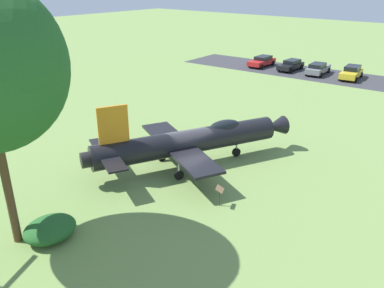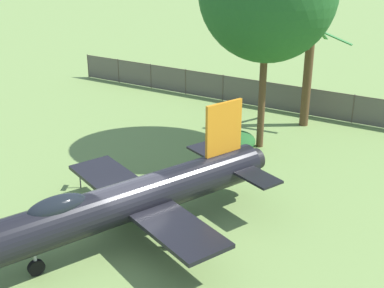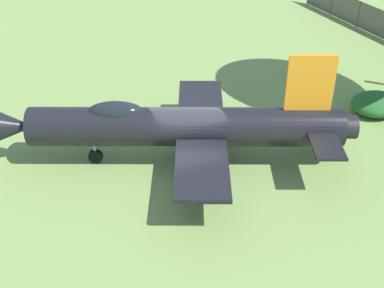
{
  "view_description": "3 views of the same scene",
  "coord_description": "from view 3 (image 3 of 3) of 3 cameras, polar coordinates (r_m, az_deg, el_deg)",
  "views": [
    {
      "loc": [
        -15.18,
        17.83,
        11.49
      ],
      "look_at": [
        -0.29,
        -0.11,
        1.62
      ],
      "focal_mm": 37.05,
      "sensor_mm": 36.0,
      "label": 1
    },
    {
      "loc": [
        10.65,
        -14.55,
        11.63
      ],
      "look_at": [
        0.41,
        4.47,
        2.5
      ],
      "focal_mm": 50.31,
      "sensor_mm": 36.0,
      "label": 2
    },
    {
      "loc": [
        15.66,
        -7.09,
        11.75
      ],
      "look_at": [
        1.05,
        -0.22,
        1.57
      ],
      "focal_mm": 47.16,
      "sensor_mm": 36.0,
      "label": 3
    }
  ],
  "objects": [
    {
      "name": "ground_plane",
      "position": [
        20.82,
        -0.7,
        -2.11
      ],
      "size": [
        200.0,
        200.0,
        0.0
      ],
      "primitive_type": "plane",
      "color": "#75934C"
    },
    {
      "name": "info_plaque",
      "position": [
        24.88,
        0.47,
        6.27
      ],
      "size": [
        0.61,
        0.71,
        1.14
      ],
      "color": "#333333",
      "rests_on": "ground_plane"
    },
    {
      "name": "display_jet",
      "position": [
        19.89,
        -1.79,
        2.07
      ],
      "size": [
        9.0,
        13.41,
        4.74
      ],
      "rotation": [
        0.0,
        0.0,
        4.27
      ],
      "color": "black",
      "rests_on": "ground_plane"
    },
    {
      "name": "shrub_near_fence",
      "position": [
        25.82,
        20.13,
        4.28
      ],
      "size": [
        2.19,
        2.5,
        0.97
      ],
      "color": "#235B26",
      "rests_on": "ground_plane"
    }
  ]
}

